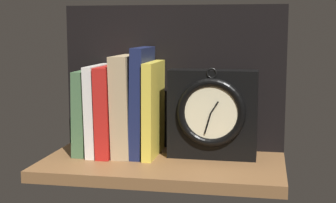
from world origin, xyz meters
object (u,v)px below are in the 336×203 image
at_px(book_tan_shortstories, 127,105).
at_px(book_yellow_seinlanguage, 154,109).
at_px(book_green_romantic, 87,111).
at_px(framed_clock, 212,114).
at_px(book_red_requiem, 111,110).
at_px(book_white_catcher, 99,109).
at_px(book_navy_bierce, 142,102).

relative_size(book_tan_shortstories, book_yellow_seinlanguage, 1.06).
height_order(book_green_romantic, framed_clock, framed_clock).
height_order(book_red_requiem, framed_clock, same).
height_order(book_white_catcher, book_yellow_seinlanguage, book_yellow_seinlanguage).
bearing_deg(framed_clock, book_navy_bierce, 179.94).
xyz_separation_m(book_green_romantic, framed_clock, (0.30, -0.00, 0.00)).
bearing_deg(book_navy_bierce, framed_clock, -0.06).
distance_m(book_green_romantic, framed_clock, 0.30).
relative_size(book_yellow_seinlanguage, framed_clock, 1.05).
distance_m(book_tan_shortstories, book_navy_bierce, 0.04).
bearing_deg(book_navy_bierce, book_red_requiem, 180.00).
relative_size(book_tan_shortstories, book_navy_bierce, 0.93).
xyz_separation_m(book_green_romantic, book_white_catcher, (0.03, 0.00, 0.01)).
bearing_deg(book_white_catcher, framed_clock, -0.03).
distance_m(book_yellow_seinlanguage, framed_clock, 0.14).
height_order(book_green_romantic, book_navy_bierce, book_navy_bierce).
distance_m(book_white_catcher, book_tan_shortstories, 0.07).
distance_m(book_red_requiem, book_navy_bierce, 0.08).
bearing_deg(book_yellow_seinlanguage, book_white_catcher, 180.00).
bearing_deg(book_white_catcher, book_red_requiem, 0.00).
distance_m(book_navy_bierce, framed_clock, 0.17).
height_order(book_white_catcher, framed_clock, same).
relative_size(book_white_catcher, book_red_requiem, 1.01).
relative_size(book_white_catcher, framed_clock, 1.00).
height_order(book_green_romantic, book_yellow_seinlanguage, book_yellow_seinlanguage).
bearing_deg(book_navy_bierce, book_green_romantic, 180.00).
xyz_separation_m(book_green_romantic, book_yellow_seinlanguage, (0.16, 0.00, 0.01)).
xyz_separation_m(book_red_requiem, framed_clock, (0.24, -0.00, -0.00)).
bearing_deg(framed_clock, book_yellow_seinlanguage, 179.93).
relative_size(book_white_catcher, book_tan_shortstories, 0.90).
xyz_separation_m(book_green_romantic, book_navy_bierce, (0.13, 0.00, 0.03)).
height_order(book_green_romantic, book_tan_shortstories, book_tan_shortstories).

